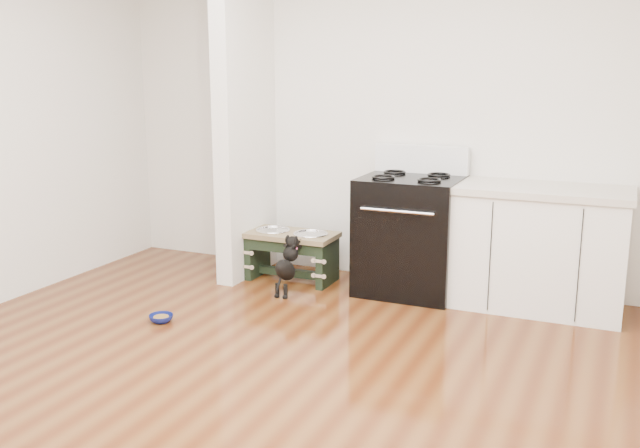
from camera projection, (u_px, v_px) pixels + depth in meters
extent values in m
plane|color=#4A210D|center=(248.00, 399.00, 3.86)|extent=(5.00, 5.00, 0.00)
plane|color=silver|center=(395.00, 117.00, 5.80)|extent=(5.00, 0.00, 5.00)
cube|color=silver|center=(245.00, 117.00, 5.90)|extent=(0.15, 0.80, 2.70)
cube|color=black|center=(410.00, 236.00, 5.59)|extent=(0.76, 0.65, 0.92)
cube|color=black|center=(397.00, 252.00, 5.32)|extent=(0.58, 0.02, 0.50)
cylinder|color=silver|center=(397.00, 211.00, 5.22)|extent=(0.56, 0.02, 0.02)
cube|color=white|center=(422.00, 159.00, 5.71)|extent=(0.76, 0.08, 0.22)
torus|color=black|center=(383.00, 177.00, 5.43)|extent=(0.18, 0.18, 0.02)
torus|color=black|center=(429.00, 180.00, 5.29)|extent=(0.18, 0.18, 0.02)
torus|color=black|center=(395.00, 172.00, 5.68)|extent=(0.18, 0.18, 0.02)
torus|color=black|center=(439.00, 175.00, 5.54)|extent=(0.18, 0.18, 0.02)
cube|color=white|center=(539.00, 251.00, 5.23)|extent=(1.20, 0.60, 0.86)
cube|color=#C0B5A4|center=(543.00, 190.00, 5.13)|extent=(1.24, 0.64, 0.05)
cube|color=black|center=(531.00, 311.00, 5.08)|extent=(1.20, 0.06, 0.10)
cube|color=black|center=(257.00, 255.00, 6.09)|extent=(0.06, 0.36, 0.37)
cube|color=black|center=(328.00, 263.00, 5.83)|extent=(0.06, 0.36, 0.37)
cube|color=black|center=(283.00, 247.00, 5.78)|extent=(0.59, 0.03, 0.09)
cube|color=black|center=(292.00, 273.00, 5.99)|extent=(0.59, 0.06, 0.06)
cube|color=brown|center=(292.00, 235.00, 5.91)|extent=(0.75, 0.40, 0.04)
cylinder|color=silver|center=(273.00, 233.00, 5.98)|extent=(0.26, 0.26, 0.05)
cylinder|color=silver|center=(311.00, 237.00, 5.85)|extent=(0.26, 0.26, 0.05)
torus|color=silver|center=(273.00, 230.00, 5.98)|extent=(0.29, 0.29, 0.02)
torus|color=silver|center=(311.00, 234.00, 5.84)|extent=(0.29, 0.29, 0.02)
cylinder|color=black|center=(277.00, 290.00, 5.54)|extent=(0.03, 0.03, 0.11)
cylinder|color=black|center=(286.00, 291.00, 5.51)|extent=(0.03, 0.03, 0.11)
sphere|color=black|center=(277.00, 296.00, 5.54)|extent=(0.04, 0.04, 0.04)
sphere|color=black|center=(285.00, 297.00, 5.51)|extent=(0.04, 0.04, 0.04)
ellipsoid|color=black|center=(285.00, 270.00, 5.56)|extent=(0.13, 0.30, 0.27)
sphere|color=black|center=(291.00, 254.00, 5.62)|extent=(0.12, 0.12, 0.12)
sphere|color=black|center=(293.00, 243.00, 5.63)|extent=(0.11, 0.11, 0.11)
sphere|color=black|center=(293.00, 240.00, 5.71)|extent=(0.04, 0.04, 0.04)
sphere|color=black|center=(300.00, 241.00, 5.68)|extent=(0.04, 0.04, 0.04)
cylinder|color=black|center=(279.00, 285.00, 5.47)|extent=(0.02, 0.09, 0.10)
torus|color=#E64384|center=(292.00, 248.00, 5.63)|extent=(0.10, 0.07, 0.09)
imported|color=navy|center=(161.00, 318.00, 5.01)|extent=(0.19, 0.19, 0.05)
cylinder|color=brown|center=(161.00, 318.00, 5.01)|extent=(0.11, 0.11, 0.02)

